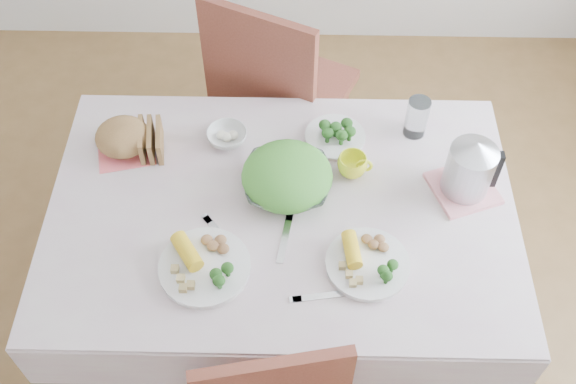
{
  "coord_description": "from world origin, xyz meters",
  "views": [
    {
      "loc": [
        0.05,
        -1.28,
        2.5
      ],
      "look_at": [
        0.02,
        0.02,
        0.82
      ],
      "focal_mm": 42.0,
      "sensor_mm": 36.0,
      "label": 1
    }
  ],
  "objects_px": {
    "salad_bowl": "(287,182)",
    "dinner_plate_left": "(205,267)",
    "dining_table": "(282,271)",
    "chair_far": "(285,101)",
    "yellow_mug": "(352,165)",
    "dinner_plate_right": "(367,264)",
    "electric_kettle": "(470,166)"
  },
  "relations": [
    {
      "from": "dinner_plate_right",
      "to": "dinner_plate_left",
      "type": "bearing_deg",
      "value": -177.39
    },
    {
      "from": "dining_table",
      "to": "dinner_plate_right",
      "type": "distance_m",
      "value": 0.52
    },
    {
      "from": "dining_table",
      "to": "salad_bowl",
      "type": "bearing_deg",
      "value": 78.92
    },
    {
      "from": "chair_far",
      "to": "dinner_plate_left",
      "type": "relative_size",
      "value": 3.86
    },
    {
      "from": "salad_bowl",
      "to": "dinner_plate_left",
      "type": "xyz_separation_m",
      "value": [
        -0.24,
        -0.31,
        -0.02
      ]
    },
    {
      "from": "chair_far",
      "to": "dinner_plate_left",
      "type": "distance_m",
      "value": 1.09
    },
    {
      "from": "yellow_mug",
      "to": "electric_kettle",
      "type": "relative_size",
      "value": 0.46
    },
    {
      "from": "yellow_mug",
      "to": "salad_bowl",
      "type": "bearing_deg",
      "value": -161.81
    },
    {
      "from": "dinner_plate_right",
      "to": "chair_far",
      "type": "bearing_deg",
      "value": 105.28
    },
    {
      "from": "yellow_mug",
      "to": "dinner_plate_right",
      "type": "bearing_deg",
      "value": -84.57
    },
    {
      "from": "salad_bowl",
      "to": "dinner_plate_left",
      "type": "relative_size",
      "value": 1.0
    },
    {
      "from": "salad_bowl",
      "to": "yellow_mug",
      "type": "distance_m",
      "value": 0.22
    },
    {
      "from": "dining_table",
      "to": "chair_far",
      "type": "bearing_deg",
      "value": 90.7
    },
    {
      "from": "electric_kettle",
      "to": "dinner_plate_left",
      "type": "bearing_deg",
      "value": -178.41
    },
    {
      "from": "dinner_plate_right",
      "to": "yellow_mug",
      "type": "bearing_deg",
      "value": 95.43
    },
    {
      "from": "dinner_plate_left",
      "to": "dinner_plate_right",
      "type": "relative_size",
      "value": 1.09
    },
    {
      "from": "chair_far",
      "to": "electric_kettle",
      "type": "distance_m",
      "value": 1.01
    },
    {
      "from": "salad_bowl",
      "to": "dinner_plate_left",
      "type": "bearing_deg",
      "value": -127.28
    },
    {
      "from": "chair_far",
      "to": "yellow_mug",
      "type": "distance_m",
      "value": 0.76
    },
    {
      "from": "dinner_plate_left",
      "to": "electric_kettle",
      "type": "distance_m",
      "value": 0.88
    },
    {
      "from": "dinner_plate_left",
      "to": "dinner_plate_right",
      "type": "height_order",
      "value": "same"
    },
    {
      "from": "chair_far",
      "to": "dinner_plate_left",
      "type": "xyz_separation_m",
      "value": [
        -0.21,
        -1.02,
        0.31
      ]
    },
    {
      "from": "chair_far",
      "to": "salad_bowl",
      "type": "xyz_separation_m",
      "value": [
        0.03,
        -0.71,
        0.33
      ]
    },
    {
      "from": "electric_kettle",
      "to": "yellow_mug",
      "type": "bearing_deg",
      "value": 150.08
    },
    {
      "from": "dinner_plate_left",
      "to": "dining_table",
      "type": "bearing_deg",
      "value": 46.31
    },
    {
      "from": "dinner_plate_right",
      "to": "electric_kettle",
      "type": "height_order",
      "value": "electric_kettle"
    },
    {
      "from": "dining_table",
      "to": "electric_kettle",
      "type": "height_order",
      "value": "electric_kettle"
    },
    {
      "from": "yellow_mug",
      "to": "electric_kettle",
      "type": "distance_m",
      "value": 0.38
    },
    {
      "from": "dining_table",
      "to": "yellow_mug",
      "type": "xyz_separation_m",
      "value": [
        0.23,
        0.15,
        0.43
      ]
    },
    {
      "from": "dinner_plate_right",
      "to": "electric_kettle",
      "type": "relative_size",
      "value": 1.2
    },
    {
      "from": "chair_far",
      "to": "yellow_mug",
      "type": "xyz_separation_m",
      "value": [
        0.24,
        -0.64,
        0.34
      ]
    },
    {
      "from": "dining_table",
      "to": "chair_far",
      "type": "distance_m",
      "value": 0.79
    }
  ]
}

